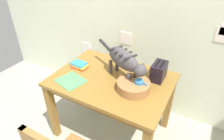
# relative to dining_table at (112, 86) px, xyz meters

# --- Properties ---
(wall_rear) EXTENTS (4.77, 0.11, 2.50)m
(wall_rear) POSITION_rel_dining_table_xyz_m (0.09, 0.68, 0.60)
(wall_rear) COLOR silver
(wall_rear) RESTS_ON ground_plane
(dining_table) EXTENTS (1.16, 0.84, 0.74)m
(dining_table) POSITION_rel_dining_table_xyz_m (0.00, 0.00, 0.00)
(dining_table) COLOR olive
(dining_table) RESTS_ON ground_plane
(cat) EXTENTS (0.65, 0.37, 0.31)m
(cat) POSITION_rel_dining_table_xyz_m (0.10, 0.05, 0.31)
(cat) COLOR #474144
(cat) RESTS_ON dining_table
(saucer_bowl) EXTENTS (0.20, 0.20, 0.03)m
(saucer_bowl) POSITION_rel_dining_table_xyz_m (0.30, -0.05, 0.11)
(saucer_bowl) COLOR teal
(saucer_bowl) RESTS_ON dining_table
(coffee_mug) EXTENTS (0.13, 0.08, 0.08)m
(coffee_mug) POSITION_rel_dining_table_xyz_m (0.31, -0.05, 0.17)
(coffee_mug) COLOR #3075BB
(coffee_mug) RESTS_ON saucer_bowl
(magazine) EXTENTS (0.30, 0.28, 0.01)m
(magazine) POSITION_rel_dining_table_xyz_m (-0.33, -0.23, 0.10)
(magazine) COLOR #509E5D
(magazine) RESTS_ON dining_table
(book_stack) EXTENTS (0.18, 0.13, 0.05)m
(book_stack) POSITION_rel_dining_table_xyz_m (-0.41, 0.02, 0.12)
(book_stack) COLOR #DD3B37
(book_stack) RESTS_ON dining_table
(wicker_basket) EXTENTS (0.30, 0.30, 0.09)m
(wicker_basket) POSITION_rel_dining_table_xyz_m (0.26, -0.06, 0.14)
(wicker_basket) COLOR #9F693C
(wicker_basket) RESTS_ON dining_table
(toaster) EXTENTS (0.12, 0.20, 0.18)m
(toaster) POSITION_rel_dining_table_xyz_m (0.40, 0.22, 0.18)
(toaster) COLOR black
(toaster) RESTS_ON dining_table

